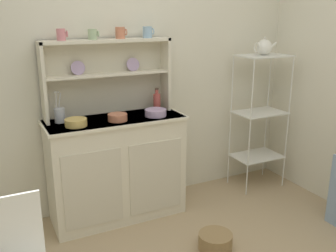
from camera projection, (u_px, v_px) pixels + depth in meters
name	position (u px, v px, depth m)	size (l,w,h in m)	color
wall_back	(126.00, 63.00, 3.22)	(3.84, 0.05, 2.50)	silver
hutch_cabinet	(117.00, 167.00, 3.15)	(1.11, 0.45, 0.86)	silver
hutch_shelf_unit	(106.00, 70.00, 3.06)	(1.04, 0.18, 0.61)	beige
bakers_rack	(260.00, 108.00, 3.63)	(0.47, 0.32, 1.29)	silver
floor_basket	(215.00, 241.00, 2.79)	(0.25, 0.25, 0.12)	#93754C
cup_rose_0	(61.00, 35.00, 2.80)	(0.08, 0.07, 0.09)	#D17A84
cup_sage_1	(93.00, 34.00, 2.90)	(0.08, 0.07, 0.08)	#9EB78E
cup_terracotta_2	(120.00, 33.00, 2.99)	(0.09, 0.07, 0.09)	#C67556
cup_sky_3	(148.00, 32.00, 3.09)	(0.09, 0.08, 0.09)	#8EB2D1
bowl_mixing_large	(76.00, 122.00, 2.82)	(0.16, 0.16, 0.05)	#DBB760
bowl_floral_medium	(118.00, 117.00, 2.96)	(0.15, 0.15, 0.05)	#C67556
bowl_cream_small	(156.00, 113.00, 3.09)	(0.18, 0.18, 0.05)	#B79ECC
jam_bottle	(157.00, 101.00, 3.25)	(0.06, 0.06, 0.19)	#B74C47
utensil_jar	(60.00, 115.00, 2.90)	(0.08, 0.08, 0.24)	#B2B7C6
porcelain_teapot	(264.00, 47.00, 3.46)	(0.23, 0.14, 0.16)	white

